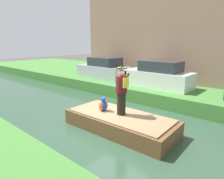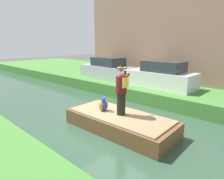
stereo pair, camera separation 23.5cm
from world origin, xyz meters
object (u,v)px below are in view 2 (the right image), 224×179
boat (119,122)px  parked_car_white (160,76)px  parked_car_silver (106,69)px  person_pirate (121,90)px  parrot_plush (104,105)px

boat → parked_car_white: bearing=11.8°
boat → parked_car_silver: size_ratio=1.04×
boat → person_pirate: 1.24m
parrot_plush → parked_car_silver: (4.94, 4.61, 0.48)m
boat → person_pirate: size_ratio=2.29×
parked_car_white → parked_car_silver: size_ratio=0.99×
parked_car_silver → parrot_plush: bearing=-137.0°
person_pirate → parked_car_white: person_pirate is taller
boat → parrot_plush: 0.92m
parked_car_white → parked_car_silver: 4.33m
boat → parked_car_white: (4.83, 1.01, 1.04)m
parrot_plush → parked_car_silver: bearing=43.0°
parrot_plush → parked_car_silver: size_ratio=0.14×
parked_car_white → parrot_plush: bearing=-176.7°
person_pirate → parrot_plush: 1.04m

